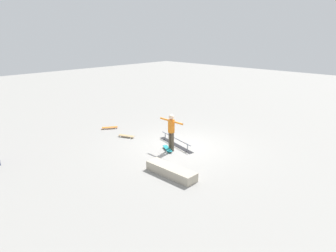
% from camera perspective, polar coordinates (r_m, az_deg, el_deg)
% --- Properties ---
extents(ground_plane, '(60.00, 60.00, 0.00)m').
position_cam_1_polar(ground_plane, '(13.27, 2.52, -3.98)').
color(ground_plane, gray).
extents(grind_rail, '(2.37, 0.80, 0.34)m').
position_cam_1_polar(grind_rail, '(13.44, 1.48, -3.03)').
color(grind_rail, black).
rests_on(grind_rail, ground_plane).
extents(skate_ledge, '(2.01, 0.54, 0.32)m').
position_cam_1_polar(skate_ledge, '(10.68, 0.58, -8.53)').
color(skate_ledge, '#B2A893').
rests_on(skate_ledge, ground_plane).
extents(skater_main, '(1.28, 0.22, 1.59)m').
position_cam_1_polar(skater_main, '(12.56, 0.62, -0.73)').
color(skater_main, brown).
rests_on(skater_main, ground_plane).
extents(skateboard_main, '(0.80, 0.56, 0.09)m').
position_cam_1_polar(skateboard_main, '(12.86, -0.11, -4.31)').
color(skateboard_main, teal).
rests_on(skateboard_main, ground_plane).
extents(loose_skateboard_orange, '(0.61, 0.78, 0.09)m').
position_cam_1_polar(loose_skateboard_orange, '(16.01, -10.98, -0.26)').
color(loose_skateboard_orange, orange).
rests_on(loose_skateboard_orange, ground_plane).
extents(loose_skateboard_natural, '(0.82, 0.48, 0.09)m').
position_cam_1_polar(loose_skateboard_natural, '(14.57, -7.88, -1.85)').
color(loose_skateboard_natural, tan).
rests_on(loose_skateboard_natural, ground_plane).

